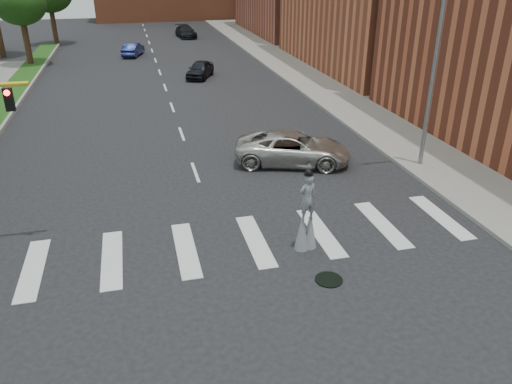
# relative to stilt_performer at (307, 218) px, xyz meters

# --- Properties ---
(ground_plane) EXTENTS (160.00, 160.00, 0.00)m
(ground_plane) POSITION_rel_stilt_performer_xyz_m (-2.92, -0.10, -1.21)
(ground_plane) COLOR black
(ground_plane) RESTS_ON ground
(median_curb) EXTENTS (0.20, 60.00, 0.28)m
(median_curb) POSITION_rel_stilt_performer_xyz_m (-13.37, 19.90, -1.07)
(median_curb) COLOR gray
(median_curb) RESTS_ON ground
(sidewalk_right) EXTENTS (5.00, 90.00, 0.18)m
(sidewalk_right) POSITION_rel_stilt_performer_xyz_m (9.58, 24.90, -1.12)
(sidewalk_right) COLOR gray
(sidewalk_right) RESTS_ON ground
(manhole) EXTENTS (0.90, 0.90, 0.04)m
(manhole) POSITION_rel_stilt_performer_xyz_m (0.08, -2.10, -1.19)
(manhole) COLOR black
(manhole) RESTS_ON ground
(streetlight) EXTENTS (2.05, 0.20, 9.00)m
(streetlight) POSITION_rel_stilt_performer_xyz_m (7.98, 5.90, 3.69)
(streetlight) COLOR slate
(streetlight) RESTS_ON ground
(stilt_performer) EXTENTS (0.83, 0.58, 3.06)m
(stilt_performer) POSITION_rel_stilt_performer_xyz_m (0.00, 0.00, 0.00)
(stilt_performer) COLOR #352215
(stilt_performer) RESTS_ON ground
(suv_crossing) EXTENTS (6.29, 4.36, 1.59)m
(suv_crossing) POSITION_rel_stilt_performer_xyz_m (2.05, 7.88, -0.41)
(suv_crossing) COLOR beige
(suv_crossing) RESTS_ON ground
(car_near) EXTENTS (3.23, 4.48, 1.42)m
(car_near) POSITION_rel_stilt_performer_xyz_m (0.36, 28.79, -0.50)
(car_near) COLOR black
(car_near) RESTS_ON ground
(car_mid) EXTENTS (2.57, 4.38, 1.36)m
(car_mid) POSITION_rel_stilt_performer_xyz_m (-5.01, 40.90, -0.53)
(car_mid) COLOR navy
(car_mid) RESTS_ON ground
(car_far) EXTENTS (2.60, 5.24, 1.46)m
(car_far) POSITION_rel_stilt_performer_xyz_m (1.99, 53.03, -0.48)
(car_far) COLOR black
(car_far) RESTS_ON ground
(tree_6) EXTENTS (4.80, 4.80, 7.81)m
(tree_6) POSITION_rel_stilt_performer_xyz_m (-14.72, 37.87, 4.50)
(tree_6) COLOR #352215
(tree_6) RESTS_ON ground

